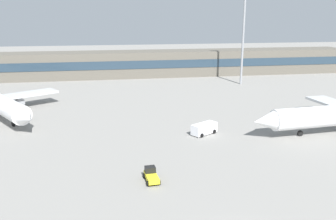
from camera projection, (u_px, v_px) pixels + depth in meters
name	position (u px, v px, depth m)	size (l,w,h in m)	color
ground_plane	(169.00, 124.00, 73.81)	(400.00, 400.00, 0.00)	gray
terminal_building	(140.00, 64.00, 129.91)	(156.47, 12.13, 9.00)	#5B564C
baggage_tug_yellow	(151.00, 175.00, 48.54)	(2.05, 3.71, 1.75)	yellow
service_van_white	(204.00, 128.00, 67.35)	(5.48, 4.42, 2.08)	white
floodlight_tower_west	(243.00, 32.00, 111.83)	(3.20, 0.80, 28.86)	gray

